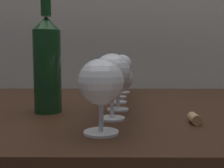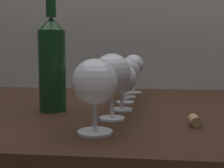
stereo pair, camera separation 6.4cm
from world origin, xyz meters
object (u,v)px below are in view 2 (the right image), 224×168
object	(u,v)px
wine_glass_cabernet	(95,84)
wine_glass_rose	(122,79)
wine_glass_pinot	(125,71)
wine_glass_merlot	(133,66)
wine_glass_amber	(112,73)
wine_bottle	(52,61)
cork	(195,121)
wine_glass_chardonnay	(128,71)

from	to	relation	value
wine_glass_cabernet	wine_glass_rose	size ratio (longest dim) A/B	1.12
wine_glass_pinot	wine_glass_merlot	world-z (taller)	wine_glass_merlot
wine_glass_amber	wine_glass_merlot	bearing A→B (deg)	85.66
wine_bottle	wine_glass_rose	bearing A→B (deg)	7.46
wine_glass_rose	wine_glass_pinot	size ratio (longest dim) A/B	0.92
wine_glass_rose	wine_bottle	xyz separation A→B (m)	(-0.18, -0.02, 0.05)
wine_glass_pinot	wine_bottle	bearing A→B (deg)	-142.25
wine_glass_pinot	cork	size ratio (longest dim) A/B	3.32
wine_glass_pinot	wine_glass_merlot	distance (m)	0.23
wine_glass_amber	cork	xyz separation A→B (m)	(0.18, -0.04, -0.10)
wine_glass_cabernet	cork	size ratio (longest dim) A/B	3.40
wine_glass_rose	wine_glass_amber	bearing A→B (deg)	-98.10
wine_glass_amber	wine_glass_merlot	size ratio (longest dim) A/B	1.01
wine_glass_rose	wine_glass_merlot	world-z (taller)	wine_glass_merlot
wine_glass_rose	wine_bottle	bearing A→B (deg)	-172.54
wine_glass_amber	cork	world-z (taller)	wine_glass_amber
wine_glass_pinot	wine_glass_chardonnay	world-z (taller)	wine_glass_pinot
wine_glass_amber	wine_glass_cabernet	bearing A→B (deg)	-99.49
wine_glass_merlot	wine_bottle	world-z (taller)	wine_bottle
cork	wine_glass_amber	bearing A→B (deg)	168.18
wine_glass_pinot	wine_glass_chardonnay	size ratio (longest dim) A/B	1.04
wine_glass_rose	wine_glass_merlot	bearing A→B (deg)	86.81
wine_glass_chardonnay	wine_bottle	bearing A→B (deg)	-126.79
wine_glass_rose	cork	distance (m)	0.23
wine_glass_pinot	wine_glass_rose	bearing A→B (deg)	-90.83
wine_glass_merlot	cork	bearing A→B (deg)	-73.53
wine_glass_rose	wine_glass_chardonnay	distance (m)	0.23
wine_glass_chardonnay	wine_glass_merlot	world-z (taller)	wine_glass_merlot
wine_glass_cabernet	wine_glass_rose	bearing A→B (deg)	81.16
cork	wine_glass_cabernet	bearing A→B (deg)	-158.04
wine_glass_chardonnay	wine_bottle	size ratio (longest dim) A/B	0.39
wine_glass_cabernet	wine_bottle	bearing A→B (deg)	126.36
wine_bottle	cork	world-z (taller)	wine_bottle
cork	wine_glass_merlot	bearing A→B (deg)	106.47
wine_glass_chardonnay	wine_glass_amber	bearing A→B (deg)	-93.56
wine_glass_rose	wine_glass_pinot	distance (m)	0.12
wine_glass_amber	wine_glass_rose	world-z (taller)	wine_glass_amber
wine_glass_merlot	wine_bottle	size ratio (longest dim) A/B	0.44
wine_glass_chardonnay	wine_glass_rose	bearing A→B (deg)	-91.42
wine_glass_rose	wine_bottle	distance (m)	0.19
cork	wine_glass_pinot	bearing A→B (deg)	121.85
wine_glass_rose	wine_glass_pinot	bearing A→B (deg)	89.17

